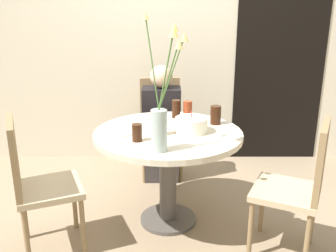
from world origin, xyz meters
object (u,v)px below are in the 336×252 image
object	(u,v)px
side_plate	(121,132)
birthday_cake	(191,125)
drink_glass_2	(216,115)
person_woman	(162,127)
drink_glass_3	(188,110)
flower_vase	(162,112)
drink_glass_5	(137,133)
chair_far_back	(35,179)
drink_glass_4	(176,109)
chair_near_front	(161,121)
chair_left_flank	(300,183)
drink_glass_1	(155,117)
drink_glass_0	(161,126)

from	to	relation	value
side_plate	birthday_cake	bearing A→B (deg)	2.10
drink_glass_2	person_woman	xyz separation A→B (m)	(-0.41, 0.57, -0.28)
drink_glass_2	drink_glass_3	bearing A→B (deg)	142.08
flower_vase	drink_glass_5	distance (m)	0.31
chair_far_back	drink_glass_3	world-z (taller)	chair_far_back
chair_far_back	drink_glass_4	bearing A→B (deg)	-74.79
chair_far_back	side_plate	bearing A→B (deg)	-80.65
person_woman	drink_glass_5	bearing A→B (deg)	-98.64
chair_near_front	chair_far_back	distance (m)	1.47
flower_vase	chair_far_back	bearing A→B (deg)	178.07
flower_vase	drink_glass_3	distance (m)	0.76
chair_left_flank	side_plate	bearing A→B (deg)	-82.05
drink_glass_2	chair_far_back	bearing A→B (deg)	-156.31
side_plate	drink_glass_1	size ratio (longest dim) A/B	1.87
side_plate	drink_glass_2	world-z (taller)	drink_glass_2
chair_left_flank	drink_glass_2	distance (m)	0.79
birthday_cake	chair_left_flank	bearing A→B (deg)	-30.36
flower_vase	side_plate	world-z (taller)	flower_vase
drink_glass_2	birthday_cake	bearing A→B (deg)	-135.77
side_plate	chair_near_front	bearing A→B (deg)	74.71
side_plate	drink_glass_5	world-z (taller)	drink_glass_5
drink_glass_4	drink_glass_5	distance (m)	0.61
drink_glass_1	drink_glass_2	xyz separation A→B (m)	(0.45, 0.00, 0.01)
drink_glass_5	side_plate	bearing A→B (deg)	126.31
birthday_cake	person_woman	size ratio (longest dim) A/B	0.21
drink_glass_1	drink_glass_4	size ratio (longest dim) A/B	0.78
birthday_cake	drink_glass_2	world-z (taller)	birthday_cake
chair_near_front	drink_glass_3	size ratio (longest dim) A/B	6.72
flower_vase	drink_glass_2	size ratio (longest dim) A/B	5.87
flower_vase	drink_glass_1	xyz separation A→B (m)	(-0.06, 0.55, -0.19)
drink_glass_0	drink_glass_1	distance (m)	0.25
side_plate	drink_glass_1	xyz separation A→B (m)	(0.23, 0.20, 0.05)
flower_vase	person_woman	distance (m)	1.21
drink_glass_0	drink_glass_5	world-z (taller)	drink_glass_0
drink_glass_3	drink_glass_5	bearing A→B (deg)	-123.82
drink_glass_2	drink_glass_5	bearing A→B (deg)	-146.06
drink_glass_2	drink_glass_5	distance (m)	0.67
side_plate	flower_vase	bearing A→B (deg)	-50.35
drink_glass_3	chair_far_back	bearing A→B (deg)	-145.63
chair_near_front	chair_far_back	world-z (taller)	same
chair_far_back	drink_glass_1	size ratio (longest dim) A/B	8.34
drink_glass_1	drink_glass_3	world-z (taller)	drink_glass_3
drink_glass_2	chair_near_front	bearing A→B (deg)	120.13
chair_near_front	drink_glass_3	distance (m)	0.67
drink_glass_4	drink_glass_5	bearing A→B (deg)	-115.81
chair_near_front	chair_left_flank	size ratio (longest dim) A/B	1.00
chair_near_front	drink_glass_4	xyz separation A→B (m)	(0.13, -0.56, 0.27)
chair_near_front	drink_glass_2	xyz separation A→B (m)	(0.42, -0.73, 0.27)
chair_near_front	drink_glass_4	bearing A→B (deg)	-80.92
chair_far_back	birthday_cake	world-z (taller)	chair_far_back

